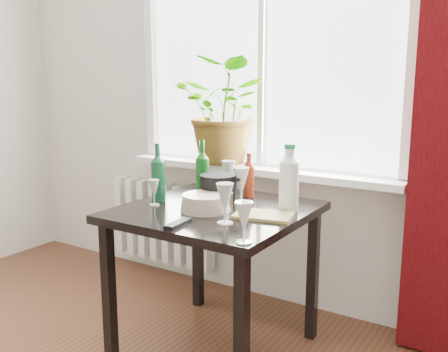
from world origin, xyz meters
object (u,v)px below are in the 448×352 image
Objects in this scene: wineglass_far_right at (244,222)px; tv_remote at (178,223)px; cleaning_bottle at (289,176)px; plate_stack at (205,203)px; fondue_pot at (218,189)px; bottle_amber at (249,174)px; table at (215,226)px; wineglass_front_left at (154,192)px; radiator at (163,222)px; wineglass_back_center at (241,185)px; potted_plant at (226,111)px; wine_bottle_right at (202,168)px; wineglass_back_left at (228,176)px; wineglass_front_right at (225,203)px; wine_bottle_left at (158,172)px; cutting_board at (263,215)px.

wineglass_far_right is 1.06× the size of tv_remote.
cleaning_bottle reaches higher than wineglass_far_right.
plate_stack is 0.17m from fondue_pot.
table is at bearing -93.26° from bottle_amber.
wineglass_front_left is at bearing 141.30° from tv_remote.
cleaning_bottle is 0.58m from tv_remote.
radiator is at bearing 127.88° from tv_remote.
wineglass_back_center is (-0.24, -0.03, -0.07)m from cleaning_bottle.
wineglass_front_left reaches higher than plate_stack.
bottle_amber reaches higher than wineglass_front_left.
potted_plant is 0.68m from fondue_pot.
wineglass_front_left is 0.83× the size of tv_remote.
fondue_pot is at bearing 100.45° from plate_stack.
wineglass_back_center is (0.39, -0.48, -0.33)m from potted_plant.
wine_bottle_right is 0.30m from plate_stack.
wineglass_back_left is at bearing 172.52° from bottle_amber.
wineglass_front_right reaches higher than fondue_pot.
radiator is 5.11× the size of tv_remote.
wine_bottle_right is at bearing -73.47° from potted_plant.
cleaning_bottle is at bearing 6.23° from wineglass_back_center.
potted_plant is 2.70× the size of bottle_amber.
wine_bottle_left is at bearing 117.83° from wineglass_front_left.
wineglass_back_center is at bearing -28.75° from radiator.
wine_bottle_right reaches higher than wineglass_back_center.
wineglass_back_center is (0.06, -0.17, -0.02)m from bottle_amber.
wineglass_front_left is at bearing -156.99° from table.
wineglass_front_right is 0.27m from wineglass_far_right.
wineglass_far_right is (0.36, -0.67, -0.03)m from bottle_amber.
wineglass_front_right is 0.59m from wineglass_back_left.
bottle_amber reaches higher than fondue_pot.
wine_bottle_right is at bearing 127.32° from plate_stack.
wine_bottle_right reaches higher than wineglass_back_left.
potted_plant reaches higher than wineglass_back_left.
wineglass_back_center is at bearing 108.49° from wineglass_front_right.
wine_bottle_left is at bearing 161.51° from wineglass_front_right.
wineglass_far_right reaches higher than radiator.
wineglass_back_left reaches higher than cutting_board.
cleaning_bottle is 1.70× the size of wineglass_back_center.
wineglass_front_left is (-0.16, -0.43, -0.02)m from wineglass_back_left.
radiator is 6.13× the size of wineglass_front_left.
wineglass_far_right is at bearing -21.36° from wineglass_front_left.
wine_bottle_right is at bearing 148.52° from fondue_pot.
cleaning_bottle reaches higher than tv_remote.
wineglass_back_center is 1.23× the size of tv_remote.
wineglass_back_center reaches higher than tv_remote.
fondue_pot is (0.81, -0.54, 0.43)m from radiator.
table is 6.51× the size of wineglass_front_left.
wineglass_front_right is (0.50, -0.81, -0.33)m from potted_plant.
plate_stack is at bearing 145.70° from wineglass_front_right.
tv_remote is (0.04, -0.26, -0.03)m from plate_stack.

